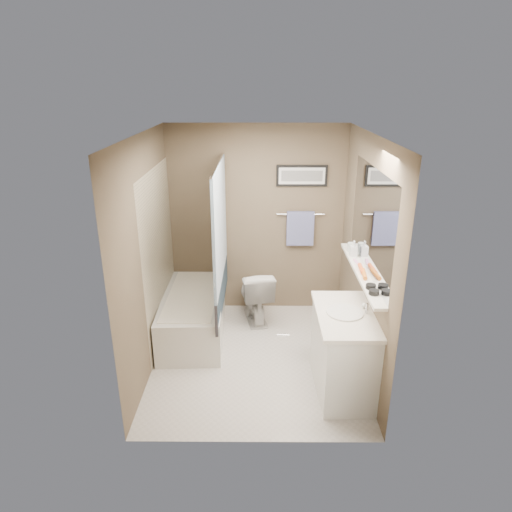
{
  "coord_description": "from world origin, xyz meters",
  "views": [
    {
      "loc": [
        0.03,
        -4.28,
        2.86
      ],
      "look_at": [
        0.0,
        0.15,
        1.15
      ],
      "focal_mm": 32.0,
      "sensor_mm": 36.0,
      "label": 1
    }
  ],
  "objects_px": {
    "candle_bowl_near": "(374,292)",
    "hair_brush_back": "(361,269)",
    "candle_bowl_far": "(371,286)",
    "vanity": "(344,354)",
    "glass_jar": "(351,247)",
    "hair_brush_front": "(364,274)",
    "soap_bottle": "(354,249)",
    "toilet": "(255,294)",
    "bathtub": "(194,314)"
  },
  "relations": [
    {
      "from": "vanity",
      "to": "hair_brush_back",
      "type": "distance_m",
      "value": 0.84
    },
    {
      "from": "toilet",
      "to": "hair_brush_back",
      "type": "relative_size",
      "value": 3.15
    },
    {
      "from": "hair_brush_front",
      "to": "hair_brush_back",
      "type": "distance_m",
      "value": 0.13
    },
    {
      "from": "hair_brush_back",
      "to": "glass_jar",
      "type": "distance_m",
      "value": 0.54
    },
    {
      "from": "candle_bowl_near",
      "to": "soap_bottle",
      "type": "distance_m",
      "value": 0.93
    },
    {
      "from": "bathtub",
      "to": "candle_bowl_near",
      "type": "bearing_deg",
      "value": -36.82
    },
    {
      "from": "vanity",
      "to": "candle_bowl_near",
      "type": "bearing_deg",
      "value": -43.32
    },
    {
      "from": "hair_brush_front",
      "to": "hair_brush_back",
      "type": "xyz_separation_m",
      "value": [
        0.0,
        0.13,
        0.0
      ]
    },
    {
      "from": "candle_bowl_far",
      "to": "hair_brush_back",
      "type": "xyz_separation_m",
      "value": [
        0.0,
        0.41,
        0.0
      ]
    },
    {
      "from": "bathtub",
      "to": "candle_bowl_near",
      "type": "height_order",
      "value": "candle_bowl_near"
    },
    {
      "from": "vanity",
      "to": "candle_bowl_far",
      "type": "bearing_deg",
      "value": -15.63
    },
    {
      "from": "candle_bowl_near",
      "to": "hair_brush_back",
      "type": "distance_m",
      "value": 0.53
    },
    {
      "from": "soap_bottle",
      "to": "candle_bowl_near",
      "type": "bearing_deg",
      "value": -90.0
    },
    {
      "from": "bathtub",
      "to": "vanity",
      "type": "bearing_deg",
      "value": -35.92
    },
    {
      "from": "vanity",
      "to": "glass_jar",
      "type": "bearing_deg",
      "value": 76.58
    },
    {
      "from": "bathtub",
      "to": "hair_brush_front",
      "type": "xyz_separation_m",
      "value": [
        1.79,
        -0.83,
        0.89
      ]
    },
    {
      "from": "hair_brush_front",
      "to": "soap_bottle",
      "type": "height_order",
      "value": "soap_bottle"
    },
    {
      "from": "hair_brush_back",
      "to": "soap_bottle",
      "type": "relative_size",
      "value": 1.3
    },
    {
      "from": "toilet",
      "to": "soap_bottle",
      "type": "bearing_deg",
      "value": 137.49
    },
    {
      "from": "hair_brush_front",
      "to": "vanity",
      "type": "bearing_deg",
      "value": -128.57
    },
    {
      "from": "candle_bowl_far",
      "to": "hair_brush_front",
      "type": "distance_m",
      "value": 0.28
    },
    {
      "from": "vanity",
      "to": "hair_brush_front",
      "type": "distance_m",
      "value": 0.79
    },
    {
      "from": "bathtub",
      "to": "glass_jar",
      "type": "bearing_deg",
      "value": -7.55
    },
    {
      "from": "candle_bowl_far",
      "to": "candle_bowl_near",
      "type": "bearing_deg",
      "value": -90.0
    },
    {
      "from": "glass_jar",
      "to": "soap_bottle",
      "type": "relative_size",
      "value": 0.59
    },
    {
      "from": "hair_brush_front",
      "to": "candle_bowl_far",
      "type": "bearing_deg",
      "value": -90.0
    },
    {
      "from": "bathtub",
      "to": "hair_brush_back",
      "type": "distance_m",
      "value": 2.11
    },
    {
      "from": "hair_brush_front",
      "to": "candle_bowl_near",
      "type": "bearing_deg",
      "value": -90.0
    },
    {
      "from": "candle_bowl_far",
      "to": "hair_brush_front",
      "type": "bearing_deg",
      "value": 90.0
    },
    {
      "from": "vanity",
      "to": "glass_jar",
      "type": "relative_size",
      "value": 9.0
    },
    {
      "from": "hair_brush_back",
      "to": "candle_bowl_far",
      "type": "bearing_deg",
      "value": -90.0
    },
    {
      "from": "vanity",
      "to": "glass_jar",
      "type": "xyz_separation_m",
      "value": [
        0.19,
        0.9,
        0.77
      ]
    },
    {
      "from": "soap_bottle",
      "to": "hair_brush_front",
      "type": "bearing_deg",
      "value": -90.0
    },
    {
      "from": "toilet",
      "to": "candle_bowl_far",
      "type": "xyz_separation_m",
      "value": [
        1.05,
        -1.45,
        0.79
      ]
    },
    {
      "from": "vanity",
      "to": "hair_brush_back",
      "type": "bearing_deg",
      "value": 61.2
    },
    {
      "from": "toilet",
      "to": "candle_bowl_near",
      "type": "height_order",
      "value": "candle_bowl_near"
    },
    {
      "from": "candle_bowl_far",
      "to": "hair_brush_front",
      "type": "relative_size",
      "value": 0.41
    },
    {
      "from": "bathtub",
      "to": "vanity",
      "type": "xyz_separation_m",
      "value": [
        1.6,
        -1.06,
        0.15
      ]
    },
    {
      "from": "vanity",
      "to": "candle_bowl_far",
      "type": "height_order",
      "value": "candle_bowl_far"
    },
    {
      "from": "candle_bowl_near",
      "to": "soap_bottle",
      "type": "height_order",
      "value": "soap_bottle"
    },
    {
      "from": "toilet",
      "to": "candle_bowl_far",
      "type": "relative_size",
      "value": 7.69
    },
    {
      "from": "bathtub",
      "to": "glass_jar",
      "type": "xyz_separation_m",
      "value": [
        1.79,
        -0.16,
        0.92
      ]
    },
    {
      "from": "candle_bowl_near",
      "to": "candle_bowl_far",
      "type": "xyz_separation_m",
      "value": [
        0.0,
        0.12,
        0.0
      ]
    },
    {
      "from": "bathtub",
      "to": "toilet",
      "type": "bearing_deg",
      "value": 22.68
    },
    {
      "from": "candle_bowl_near",
      "to": "toilet",
      "type": "bearing_deg",
      "value": 123.79
    },
    {
      "from": "candle_bowl_near",
      "to": "soap_bottle",
      "type": "bearing_deg",
      "value": 90.0
    },
    {
      "from": "bathtub",
      "to": "vanity",
      "type": "relative_size",
      "value": 1.67
    },
    {
      "from": "bathtub",
      "to": "hair_brush_front",
      "type": "height_order",
      "value": "hair_brush_front"
    },
    {
      "from": "glass_jar",
      "to": "toilet",
      "type": "bearing_deg",
      "value": 154.27
    },
    {
      "from": "toilet",
      "to": "vanity",
      "type": "height_order",
      "value": "vanity"
    }
  ]
}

